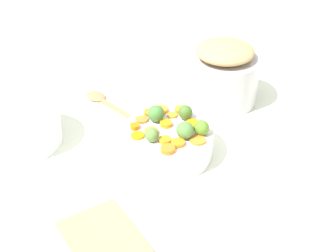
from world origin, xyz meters
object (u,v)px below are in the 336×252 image
object	(u,v)px
serving_bowl_carrots	(168,142)
metal_pot	(223,80)
wooden_spoon	(104,101)
casserole_dish	(19,126)

from	to	relation	value
serving_bowl_carrots	metal_pot	world-z (taller)	metal_pot
serving_bowl_carrots	wooden_spoon	bearing A→B (deg)	32.96
metal_pot	casserole_dish	size ratio (longest dim) A/B	0.96
casserole_dish	metal_pot	bearing A→B (deg)	-72.91
wooden_spoon	serving_bowl_carrots	bearing A→B (deg)	-147.04
serving_bowl_carrots	wooden_spoon	world-z (taller)	serving_bowl_carrots
serving_bowl_carrots	wooden_spoon	size ratio (longest dim) A/B	1.06
wooden_spoon	casserole_dish	distance (m)	0.29
metal_pot	casserole_dish	world-z (taller)	metal_pot
serving_bowl_carrots	metal_pot	size ratio (longest dim) A/B	1.10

